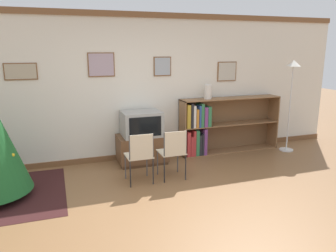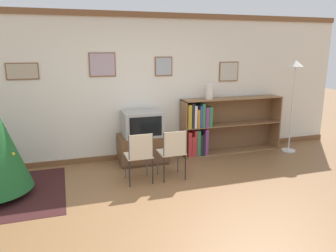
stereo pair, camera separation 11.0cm
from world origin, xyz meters
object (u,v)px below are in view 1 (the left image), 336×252
Objects in this scene: folding_chair_left at (140,155)px; folding_chair_right at (173,151)px; television at (141,124)px; tv_console at (142,149)px; standing_lamp at (292,82)px; bookshelf at (211,127)px; vase at (208,92)px.

folding_chair_left and folding_chair_right have the same top height.
television reaches higher than folding_chair_left.
folding_chair_left is at bearing -106.22° from tv_console.
television is (-0.00, -0.00, 0.48)m from tv_console.
tv_console is 0.48× the size of standing_lamp.
folding_chair_left is at bearing 180.00° from folding_chair_right.
folding_chair_right is 0.39× the size of bookshelf.
tv_console is at bearing -174.92° from vase.
folding_chair_left is 0.39× the size of bookshelf.
vase reaches higher than tv_console.
vase is at bearing 175.35° from bookshelf.
bookshelf reaches higher than folding_chair_right.
folding_chair_left is 2.03m from bookshelf.
standing_lamp is at bearing -4.99° from television.
folding_chair_left reaches higher than tv_console.
tv_console is 1.00m from folding_chair_left.
tv_console is at bearing 73.78° from folding_chair_left.
vase is (1.37, 0.12, 0.51)m from television.
standing_lamp is at bearing 11.48° from folding_chair_left.
vase is (1.37, 0.12, 0.99)m from tv_console.
folding_chair_left is at bearing -106.26° from television.
folding_chair_right is at bearing -73.74° from television.
television is at bearing 175.01° from standing_lamp.
television is at bearing 106.26° from folding_chair_right.
television is 3.10m from standing_lamp.
bookshelf is at bearing 31.15° from folding_chair_left.
standing_lamp reaches higher than vase.
standing_lamp is (1.55, -0.38, 0.87)m from bookshelf.
folding_chair_right is (0.27, -0.93, -0.27)m from television.
tv_console is 1.07× the size of folding_chair_right.
television is at bearing -175.42° from bookshelf.
standing_lamp is at bearing -5.04° from tv_console.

